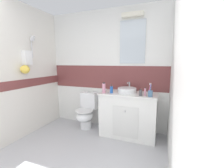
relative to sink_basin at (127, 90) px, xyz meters
name	(u,v)px	position (x,y,z in m)	size (l,w,h in m)	color
ground_plane	(76,160)	(-0.53, -0.98, -0.92)	(3.20, 3.48, 0.04)	#B2B2B7
wall_back_tiled	(107,70)	(-0.52, 0.27, 0.36)	(3.20, 0.20, 2.50)	white
wall_left_shower_alcove	(4,73)	(-1.88, -0.97, 0.35)	(0.27, 3.48, 2.50)	silver
wall_right_plain	(182,79)	(0.82, -0.98, 0.35)	(0.10, 3.48, 2.50)	white
vanity_cabinet	(128,114)	(0.04, -0.03, -0.47)	(1.06, 0.53, 0.85)	white
sink_basin	(127,90)	(0.00, 0.00, 0.00)	(0.35, 0.40, 0.19)	white
toilet	(86,112)	(-0.89, -0.02, -0.54)	(0.37, 0.50, 0.78)	white
toothbrush_cup	(150,93)	(0.45, -0.19, 0.01)	(0.08, 0.08, 0.23)	#4C7299
soap_dispenser	(111,90)	(-0.26, -0.15, 0.01)	(0.06, 0.06, 0.17)	#2659B2
shampoo_bottle_tall	(104,88)	(-0.40, -0.19, 0.05)	(0.06, 0.06, 0.20)	pink
lotion_bottle_short	(141,93)	(0.28, -0.18, 0.00)	(0.06, 0.06, 0.12)	#4C4C51
toothpaste_tube_upright	(145,92)	(0.36, -0.16, 0.02)	(0.03, 0.03, 0.15)	pink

